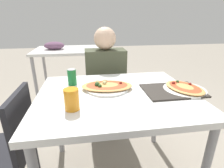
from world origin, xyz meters
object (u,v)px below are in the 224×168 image
(person_seated, at_px, (105,75))
(chair_far_seated, at_px, (104,89))
(drink_glass, at_px, (72,99))
(pizza_second, at_px, (184,88))
(dining_table, at_px, (116,104))
(chair_side_left, at_px, (7,146))
(soda_can, at_px, (72,77))
(pizza_main, at_px, (107,86))

(person_seated, bearing_deg, chair_far_seated, -90.00)
(chair_far_seated, bearing_deg, drink_glass, 73.25)
(drink_glass, relative_size, pizza_second, 0.36)
(drink_glass, bearing_deg, dining_table, 32.39)
(dining_table, bearing_deg, chair_side_left, -173.14)
(pizza_second, bearing_deg, drink_glass, -168.54)
(dining_table, distance_m, person_seated, 0.65)
(drink_glass, bearing_deg, pizza_second, 11.46)
(chair_side_left, bearing_deg, dining_table, -83.14)
(chair_far_seated, xyz_separation_m, soda_can, (-0.31, -0.55, 0.35))
(chair_far_seated, xyz_separation_m, drink_glass, (-0.28, -0.94, 0.35))
(chair_side_left, relative_size, soda_can, 6.78)
(chair_side_left, bearing_deg, pizza_main, -75.14)
(dining_table, bearing_deg, soda_can, 145.39)
(dining_table, bearing_deg, pizza_main, 121.73)
(dining_table, distance_m, soda_can, 0.40)
(pizza_main, bearing_deg, chair_side_left, -165.14)
(pizza_main, distance_m, drink_glass, 0.36)
(pizza_second, bearing_deg, chair_far_seated, 122.04)
(chair_side_left, distance_m, pizza_main, 0.76)
(chair_side_left, height_order, pizza_second, chair_side_left)
(person_seated, relative_size, pizza_second, 3.37)
(person_seated, xyz_separation_m, drink_glass, (-0.28, -0.83, 0.13))
(chair_far_seated, bearing_deg, person_seated, 90.00)
(dining_table, xyz_separation_m, person_seated, (-0.00, 0.65, 0.01))
(chair_far_seated, distance_m, soda_can, 0.72)
(person_seated, distance_m, pizza_main, 0.57)
(pizza_main, bearing_deg, chair_far_seated, 85.50)
(pizza_second, bearing_deg, chair_side_left, -177.05)
(person_seated, distance_m, drink_glass, 0.89)
(chair_far_seated, xyz_separation_m, chair_side_left, (-0.73, -0.85, 0.00))
(pizza_second, bearing_deg, soda_can, 163.37)
(dining_table, xyz_separation_m, soda_can, (-0.31, 0.21, 0.14))
(chair_side_left, xyz_separation_m, person_seated, (0.73, 0.74, 0.21))
(person_seated, height_order, pizza_second, person_seated)
(dining_table, xyz_separation_m, pizza_second, (0.49, -0.02, 0.10))
(soda_can, distance_m, pizza_second, 0.83)
(dining_table, xyz_separation_m, drink_glass, (-0.29, -0.18, 0.14))
(chair_side_left, relative_size, drink_glass, 6.84)
(chair_far_seated, bearing_deg, chair_side_left, 49.47)
(dining_table, height_order, soda_can, soda_can)
(soda_can, bearing_deg, drink_glass, -86.88)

